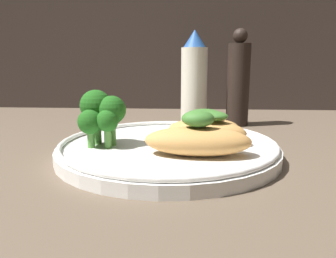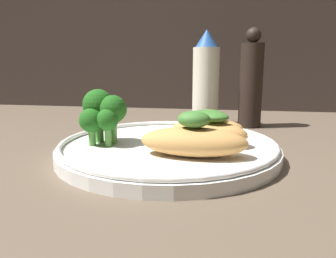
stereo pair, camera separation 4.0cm
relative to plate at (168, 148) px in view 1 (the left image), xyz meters
The scene contains 8 objects.
ground_plane 1.49cm from the plate, ahead, with size 180.00×180.00×1.00cm, color brown.
plate is the anchor object (origin of this frame).
grilled_meat_front 5.93cm from the plate, 50.52° to the right, with size 11.91×5.53×4.96cm.
grilled_meat_middle 5.81cm from the plate, ahead, with size 9.39×6.32×4.15cm.
grilled_meat_back 7.14cm from the plate, 47.98° to the left, with size 10.63×7.28×3.77cm.
broccoli_bunch 9.30cm from the plate, behind, with size 5.75×5.37×6.76cm.
sauce_bottle 22.01cm from the plate, 80.37° to the left, with size 4.71×4.71×16.91cm.
pepper_grinder 24.47cm from the plate, 61.02° to the left, with size 3.97×3.97×17.13cm.
Camera 1 is at (2.34, -39.10, 11.62)cm, focal length 35.00 mm.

